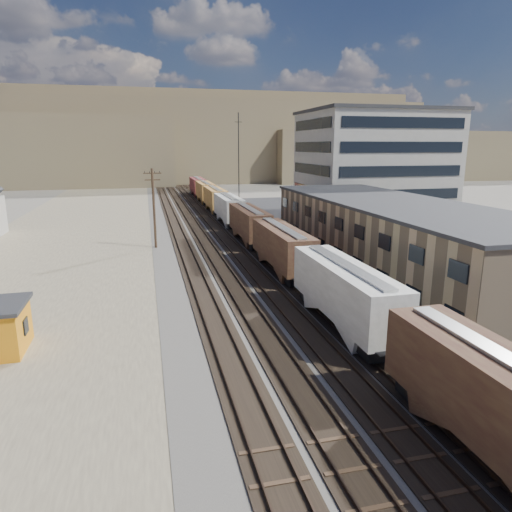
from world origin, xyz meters
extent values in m
plane|color=#6B6356|center=(0.00, 0.00, 0.00)|extent=(300.00, 300.00, 0.00)
cube|color=#4C4742|center=(0.00, 50.00, 0.03)|extent=(18.00, 200.00, 0.06)
cube|color=#6F614C|center=(-20.00, 40.00, 0.01)|extent=(24.00, 180.00, 0.03)
cube|color=#232326|center=(22.00, 35.00, 0.02)|extent=(26.00, 120.00, 0.04)
cube|color=black|center=(-5.00, 50.00, 0.10)|extent=(2.60, 200.00, 0.08)
cube|color=#38281E|center=(-5.72, 50.00, 0.22)|extent=(0.08, 200.00, 0.16)
cube|color=#38281E|center=(-4.28, 50.00, 0.22)|extent=(0.08, 200.00, 0.16)
cube|color=black|center=(-2.00, 50.00, 0.10)|extent=(2.60, 200.00, 0.08)
cube|color=#38281E|center=(-2.72, 50.00, 0.22)|extent=(0.08, 200.00, 0.16)
cube|color=#38281E|center=(-1.28, 50.00, 0.22)|extent=(0.08, 200.00, 0.16)
cube|color=black|center=(1.00, 50.00, 0.10)|extent=(2.60, 200.00, 0.08)
cube|color=#38281E|center=(0.28, 50.00, 0.22)|extent=(0.08, 200.00, 0.16)
cube|color=#38281E|center=(1.72, 50.00, 0.22)|extent=(0.08, 200.00, 0.16)
cube|color=black|center=(3.80, 50.00, 0.10)|extent=(2.60, 200.00, 0.08)
cube|color=#38281E|center=(3.08, 50.00, 0.22)|extent=(0.08, 200.00, 0.16)
cube|color=#38281E|center=(4.52, 50.00, 0.22)|extent=(0.08, 200.00, 0.16)
cube|color=black|center=(3.80, 1.84, 0.75)|extent=(2.20, 2.20, 0.90)
cube|color=#40221B|center=(3.80, -3.24, 2.90)|extent=(3.00, 13.34, 3.40)
cube|color=black|center=(3.80, 6.89, 0.75)|extent=(2.20, 2.20, 0.90)
cube|color=black|center=(3.80, 17.04, 0.75)|extent=(2.20, 2.20, 0.90)
cube|color=#B7B5AC|center=(3.80, 11.96, 2.90)|extent=(3.00, 13.34, 3.40)
cube|color=#B7B7B2|center=(3.80, 11.96, 4.68)|extent=(0.90, 12.32, 0.16)
cube|color=black|center=(3.80, 22.09, 0.75)|extent=(2.20, 2.20, 0.90)
cube|color=black|center=(3.80, 32.24, 0.75)|extent=(2.20, 2.20, 0.90)
cube|color=#40221B|center=(3.80, 27.16, 2.90)|extent=(3.00, 13.34, 3.40)
cube|color=#B7B7B2|center=(3.80, 27.16, 4.68)|extent=(0.90, 12.33, 0.16)
cube|color=black|center=(3.80, 37.29, 0.75)|extent=(2.20, 2.20, 0.90)
cube|color=black|center=(3.80, 47.44, 0.75)|extent=(2.20, 2.20, 0.90)
cube|color=#40221B|center=(3.80, 42.36, 2.90)|extent=(3.00, 13.34, 3.40)
cube|color=#B7B7B2|center=(3.80, 42.36, 4.68)|extent=(0.90, 12.33, 0.16)
cube|color=black|center=(3.80, 52.49, 0.75)|extent=(2.20, 2.20, 0.90)
cube|color=black|center=(3.80, 62.64, 0.75)|extent=(2.20, 2.20, 0.90)
cube|color=#B7B5AC|center=(3.80, 57.56, 2.90)|extent=(3.00, 13.34, 3.40)
cube|color=#B7B7B2|center=(3.80, 57.56, 4.68)|extent=(0.90, 12.33, 0.16)
cube|color=black|center=(3.80, 67.69, 0.75)|extent=(2.20, 2.20, 0.90)
cube|color=black|center=(3.80, 77.84, 0.75)|extent=(2.20, 2.20, 0.90)
cube|color=#A7712C|center=(3.80, 72.76, 2.90)|extent=(3.00, 13.34, 3.40)
cube|color=#B7B7B2|center=(3.80, 72.76, 4.68)|extent=(0.90, 12.32, 0.16)
cube|color=black|center=(3.80, 82.89, 0.75)|extent=(2.20, 2.20, 0.90)
cube|color=black|center=(3.80, 93.04, 0.75)|extent=(2.20, 2.20, 0.90)
cube|color=#A7712C|center=(3.80, 87.96, 2.90)|extent=(3.00, 13.34, 3.40)
cube|color=#B7B7B2|center=(3.80, 87.96, 4.68)|extent=(0.90, 12.32, 0.16)
cube|color=black|center=(3.80, 98.09, 0.75)|extent=(2.20, 2.20, 0.90)
cube|color=black|center=(3.80, 108.24, 0.75)|extent=(2.20, 2.20, 0.90)
cube|color=maroon|center=(3.80, 103.16, 2.90)|extent=(3.00, 13.34, 3.40)
cube|color=#B7B7B2|center=(3.80, 103.16, 4.68)|extent=(0.90, 12.32, 0.16)
cube|color=tan|center=(15.00, 25.00, 3.50)|extent=(12.00, 40.00, 7.00)
cube|color=#2D2D30|center=(15.00, 25.00, 7.10)|extent=(12.40, 40.40, 0.30)
cube|color=black|center=(8.95, 25.00, 2.20)|extent=(0.12, 36.00, 1.20)
cube|color=black|center=(8.95, 25.00, 5.20)|extent=(0.12, 36.00, 1.20)
cube|color=#9E998E|center=(28.00, 55.00, 9.00)|extent=(22.00, 18.00, 18.00)
cube|color=#2D2D30|center=(28.00, 55.00, 18.20)|extent=(22.60, 18.60, 0.50)
cube|color=black|center=(16.95, 55.00, 9.00)|extent=(0.12, 16.00, 16.00)
cube|color=black|center=(28.00, 45.95, 9.00)|extent=(20.00, 0.12, 16.00)
cylinder|color=#382619|center=(-8.50, 42.00, 5.00)|extent=(0.32, 0.32, 10.00)
cube|color=#382619|center=(-8.50, 42.00, 9.40)|extent=(2.20, 0.14, 0.14)
cube|color=#382619|center=(-8.50, 42.00, 8.60)|extent=(1.90, 0.14, 0.14)
cylinder|color=black|center=(-7.90, 42.00, 9.55)|extent=(0.08, 0.08, 0.22)
cylinder|color=black|center=(6.00, 60.00, 9.00)|extent=(0.16, 0.16, 18.00)
cube|color=black|center=(6.00, 60.00, 16.50)|extent=(1.20, 0.08, 0.08)
cube|color=brown|center=(20.00, 160.00, 14.00)|extent=(140.00, 45.00, 28.00)
cube|color=brown|center=(90.00, 150.00, 9.00)|extent=(110.00, 38.00, 18.00)
cube|color=brown|center=(-10.00, 180.00, 16.00)|extent=(200.00, 60.00, 32.00)
cube|color=black|center=(-17.23, 13.38, 1.57)|extent=(0.11, 0.99, 0.98)
imported|color=#171F51|center=(19.84, 55.57, 0.73)|extent=(5.80, 4.65, 1.47)
imported|color=white|center=(29.64, 51.37, 0.66)|extent=(1.91, 4.02, 1.33)
camera|label=1|loc=(-9.37, -16.24, 12.63)|focal=32.00mm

